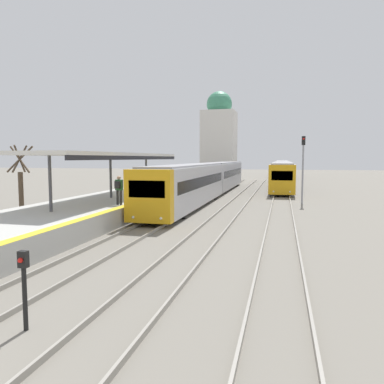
# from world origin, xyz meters

# --- Properties ---
(platform_canopy) EXTENTS (4.00, 16.88, 3.01)m
(platform_canopy) POSITION_xyz_m (-4.32, 20.23, 3.90)
(platform_canopy) COLOR beige
(platform_canopy) RESTS_ON station_platform
(person_on_platform) EXTENTS (0.40, 0.40, 1.66)m
(person_on_platform) POSITION_xyz_m (-2.18, 16.74, 2.01)
(person_on_platform) COLOR #2D2D33
(person_on_platform) RESTS_ON station_platform
(train_near) EXTENTS (2.59, 34.11, 3.22)m
(train_near) POSITION_xyz_m (0.00, 32.49, 1.78)
(train_near) COLOR gold
(train_near) RESTS_ON ground_plane
(train_far) EXTENTS (2.51, 50.59, 3.18)m
(train_far) POSITION_xyz_m (6.84, 58.14, 1.76)
(train_far) COLOR gold
(train_far) RESTS_ON ground_plane
(signal_post_near) EXTENTS (0.20, 0.21, 1.74)m
(signal_post_near) POSITION_xyz_m (1.56, 3.80, 1.08)
(signal_post_near) COLOR black
(signal_post_near) RESTS_ON ground_plane
(signal_mast_far) EXTENTS (0.28, 0.29, 5.42)m
(signal_mast_far) POSITION_xyz_m (8.44, 28.23, 3.38)
(signal_mast_far) COLOR gray
(signal_mast_far) RESTS_ON ground_plane
(distant_domed_building) EXTENTS (5.04, 5.04, 13.84)m
(distant_domed_building) POSITION_xyz_m (-2.74, 54.63, 6.55)
(distant_domed_building) COLOR silver
(distant_domed_building) RESTS_ON ground_plane
(bare_tree_background) EXTENTS (2.10, 1.33, 4.56)m
(bare_tree_background) POSITION_xyz_m (-10.18, 18.70, 2.12)
(bare_tree_background) COLOR #4C3D2D
(bare_tree_background) RESTS_ON ground_plane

